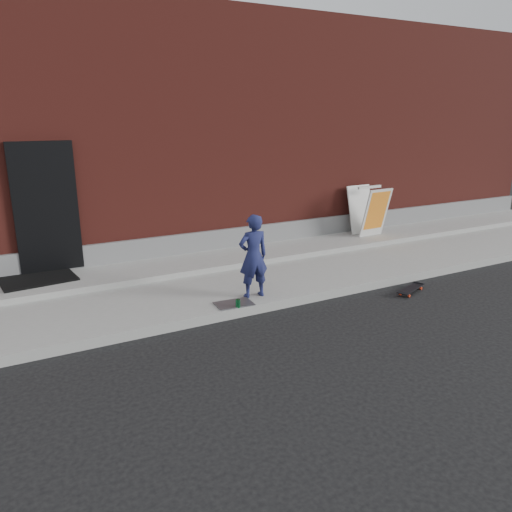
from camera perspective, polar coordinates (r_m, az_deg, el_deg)
ground at (r=7.72m, az=0.49°, el=-6.59°), size 80.00×80.00×0.00m
sidewalk at (r=8.96m, az=-4.15°, el=-2.89°), size 20.00×3.00×0.15m
apron at (r=9.71m, az=-6.36°, el=-0.67°), size 20.00×1.20×0.10m
building at (r=13.69m, az=-14.18°, el=13.56°), size 20.00×8.10×5.00m
child at (r=7.80m, az=-0.31°, el=-0.02°), size 0.50×0.35×1.33m
skateboard at (r=8.99m, az=17.29°, el=-3.59°), size 0.74×0.43×0.08m
pizza_sign at (r=11.79m, az=12.78°, el=5.09°), size 0.72×0.84×1.13m
soda_can at (r=7.53m, az=-2.08°, el=-5.45°), size 0.07×0.07×0.13m
doormat at (r=9.28m, az=-23.72°, el=-2.32°), size 1.26×1.07×0.03m
utility_plate at (r=7.68m, az=-2.54°, el=-5.47°), size 0.59×0.40×0.02m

